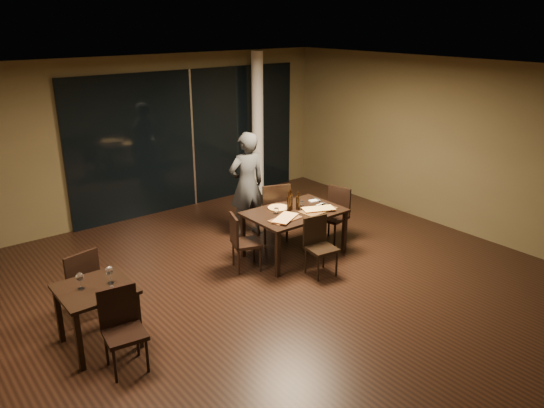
# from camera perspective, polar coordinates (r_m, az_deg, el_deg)

# --- Properties ---
(ground) EXTENTS (8.00, 8.00, 0.00)m
(ground) POSITION_cam_1_polar(r_m,az_deg,el_deg) (7.52, 0.47, -9.46)
(ground) COLOR black
(ground) RESTS_ON ground
(wall_back) EXTENTS (8.00, 0.10, 3.00)m
(wall_back) POSITION_cam_1_polar(r_m,az_deg,el_deg) (10.29, -13.80, 6.96)
(wall_back) COLOR #494027
(wall_back) RESTS_ON ground
(wall_right) EXTENTS (0.10, 8.00, 3.00)m
(wall_right) POSITION_cam_1_polar(r_m,az_deg,el_deg) (9.87, 19.32, 5.90)
(wall_right) COLOR #494027
(wall_right) RESTS_ON ground
(ceiling) EXTENTS (8.00, 8.00, 0.04)m
(ceiling) POSITION_cam_1_polar(r_m,az_deg,el_deg) (6.61, 0.54, 14.09)
(ceiling) COLOR silver
(ceiling) RESTS_ON wall_back
(window_panel) EXTENTS (5.00, 0.06, 2.70)m
(window_panel) POSITION_cam_1_polar(r_m,az_deg,el_deg) (10.68, -8.64, 6.93)
(window_panel) COLOR black
(window_panel) RESTS_ON ground
(column) EXTENTS (0.24, 0.24, 3.00)m
(column) POSITION_cam_1_polar(r_m,az_deg,el_deg) (11.14, -1.56, 8.45)
(column) COLOR silver
(column) RESTS_ON ground
(main_table) EXTENTS (1.50, 1.00, 0.75)m
(main_table) POSITION_cam_1_polar(r_m,az_deg,el_deg) (8.38, 2.43, -1.24)
(main_table) COLOR black
(main_table) RESTS_ON ground
(side_table) EXTENTS (0.80, 0.80, 0.75)m
(side_table) POSITION_cam_1_polar(r_m,az_deg,el_deg) (6.46, -18.44, -9.51)
(side_table) COLOR black
(side_table) RESTS_ON ground
(chair_main_far) EXTENTS (0.61, 0.61, 1.04)m
(chair_main_far) POSITION_cam_1_polar(r_m,az_deg,el_deg) (8.92, 0.22, -0.55)
(chair_main_far) COLOR black
(chair_main_far) RESTS_ON ground
(chair_main_near) EXTENTS (0.46, 0.46, 0.87)m
(chair_main_near) POSITION_cam_1_polar(r_m,az_deg,el_deg) (7.89, 5.03, -4.15)
(chair_main_near) COLOR black
(chair_main_near) RESTS_ON ground
(chair_main_left) EXTENTS (0.52, 0.52, 0.88)m
(chair_main_left) POSITION_cam_1_polar(r_m,az_deg,el_deg) (7.97, -3.32, -3.81)
(chair_main_left) COLOR black
(chair_main_left) RESTS_ON ground
(chair_main_right) EXTENTS (0.52, 0.52, 0.94)m
(chair_main_right) POSITION_cam_1_polar(r_m,az_deg,el_deg) (9.03, 6.80, -0.83)
(chair_main_right) COLOR black
(chair_main_right) RESTS_ON ground
(chair_side_far) EXTENTS (0.53, 0.53, 0.96)m
(chair_side_far) POSITION_cam_1_polar(r_m,az_deg,el_deg) (7.06, -20.03, -7.86)
(chair_side_far) COLOR black
(chair_side_far) RESTS_ON ground
(chair_side_near) EXTENTS (0.48, 0.48, 0.91)m
(chair_side_near) POSITION_cam_1_polar(r_m,az_deg,el_deg) (6.08, -15.83, -12.36)
(chair_side_near) COLOR black
(chair_side_near) RESTS_ON ground
(diner) EXTENTS (0.66, 0.47, 1.84)m
(diner) POSITION_cam_1_polar(r_m,az_deg,el_deg) (9.11, -2.73, 2.10)
(diner) COLOR #2A2D2F
(diner) RESTS_ON ground
(pizza_board_left) EXTENTS (0.53, 0.30, 0.01)m
(pizza_board_left) POSITION_cam_1_polar(r_m,az_deg,el_deg) (7.99, 1.43, -1.65)
(pizza_board_left) COLOR #4F2F19
(pizza_board_left) RESTS_ON main_table
(pizza_board_right) EXTENTS (0.63, 0.34, 0.01)m
(pizza_board_right) POSITION_cam_1_polar(r_m,az_deg,el_deg) (8.39, 5.01, -0.66)
(pizza_board_right) COLOR #4C3318
(pizza_board_right) RESTS_ON main_table
(oblong_pizza_left) EXTENTS (0.52, 0.41, 0.02)m
(oblong_pizza_left) POSITION_cam_1_polar(r_m,az_deg,el_deg) (7.99, 1.43, -1.54)
(oblong_pizza_left) COLOR maroon
(oblong_pizza_left) RESTS_ON pizza_board_left
(oblong_pizza_right) EXTENTS (0.53, 0.39, 0.02)m
(oblong_pizza_right) POSITION_cam_1_polar(r_m,az_deg,el_deg) (8.39, 5.02, -0.55)
(oblong_pizza_right) COLOR maroon
(oblong_pizza_right) RESTS_ON pizza_board_right
(round_pizza) EXTENTS (0.33, 0.33, 0.01)m
(round_pizza) POSITION_cam_1_polar(r_m,az_deg,el_deg) (8.46, 0.71, -0.42)
(round_pizza) COLOR #C04315
(round_pizza) RESTS_ON main_table
(bottle_a) EXTENTS (0.07, 0.07, 0.33)m
(bottle_a) POSITION_cam_1_polar(r_m,az_deg,el_deg) (8.29, 1.85, 0.31)
(bottle_a) COLOR black
(bottle_a) RESTS_ON main_table
(bottle_b) EXTENTS (0.06, 0.06, 0.29)m
(bottle_b) POSITION_cam_1_polar(r_m,az_deg,el_deg) (8.37, 2.81, 0.34)
(bottle_b) COLOR black
(bottle_b) RESTS_ON main_table
(bottle_c) EXTENTS (0.07, 0.07, 0.33)m
(bottle_c) POSITION_cam_1_polar(r_m,az_deg,el_deg) (8.36, 1.99, 0.48)
(bottle_c) COLOR black
(bottle_c) RESTS_ON main_table
(tumbler_left) EXTENTS (0.07, 0.07, 0.09)m
(tumbler_left) POSITION_cam_1_polar(r_m,az_deg,el_deg) (8.23, 0.47, -0.74)
(tumbler_left) COLOR white
(tumbler_left) RESTS_ON main_table
(tumbler_right) EXTENTS (0.07, 0.07, 0.08)m
(tumbler_right) POSITION_cam_1_polar(r_m,az_deg,el_deg) (8.56, 3.26, 0.03)
(tumbler_right) COLOR white
(tumbler_right) RESTS_ON main_table
(napkin_near) EXTENTS (0.19, 0.12, 0.01)m
(napkin_near) POSITION_cam_1_polar(r_m,az_deg,el_deg) (8.63, 5.40, -0.09)
(napkin_near) COLOR white
(napkin_near) RESTS_ON main_table
(napkin_far) EXTENTS (0.19, 0.13, 0.01)m
(napkin_far) POSITION_cam_1_polar(r_m,az_deg,el_deg) (8.82, 4.60, 0.37)
(napkin_far) COLOR silver
(napkin_far) RESTS_ON main_table
(wine_glass_a) EXTENTS (0.08, 0.08, 0.19)m
(wine_glass_a) POSITION_cam_1_polar(r_m,az_deg,el_deg) (6.37, -19.91, -7.83)
(wine_glass_a) COLOR white
(wine_glass_a) RESTS_ON side_table
(wine_glass_b) EXTENTS (0.09, 0.09, 0.20)m
(wine_glass_b) POSITION_cam_1_polar(r_m,az_deg,el_deg) (6.40, -17.05, -7.34)
(wine_glass_b) COLOR white
(wine_glass_b) RESTS_ON side_table
(side_napkin) EXTENTS (0.20, 0.14, 0.01)m
(side_napkin) POSITION_cam_1_polar(r_m,az_deg,el_deg) (6.24, -17.24, -9.01)
(side_napkin) COLOR white
(side_napkin) RESTS_ON side_table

